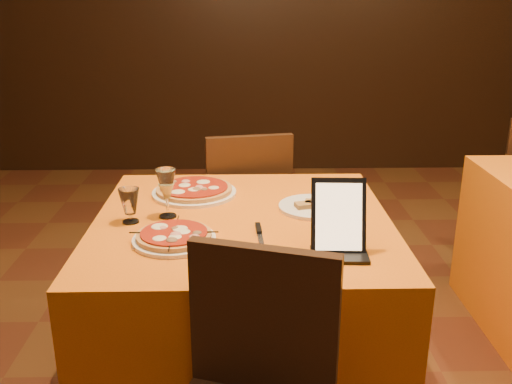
{
  "coord_description": "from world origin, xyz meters",
  "views": [
    {
      "loc": [
        -0.47,
        -1.62,
        1.54
      ],
      "look_at": [
        -0.43,
        0.34,
        0.86
      ],
      "focal_mm": 40.0,
      "sensor_mm": 36.0,
      "label": 1
    }
  ],
  "objects_px": {
    "pizza_near": "(174,237)",
    "chair_main_far": "(243,212)",
    "water_glass": "(130,206)",
    "tablet": "(338,216)",
    "main_table": "(243,306)",
    "pizza_far": "(194,191)",
    "wine_glass": "(167,193)"
  },
  "relations": [
    {
      "from": "pizza_near",
      "to": "chair_main_far",
      "type": "bearing_deg",
      "value": 77.55
    },
    {
      "from": "chair_main_far",
      "to": "water_glass",
      "type": "height_order",
      "value": "chair_main_far"
    },
    {
      "from": "water_glass",
      "to": "tablet",
      "type": "bearing_deg",
      "value": -19.6
    },
    {
      "from": "pizza_near",
      "to": "water_glass",
      "type": "xyz_separation_m",
      "value": [
        -0.18,
        0.18,
        0.05
      ]
    },
    {
      "from": "main_table",
      "to": "tablet",
      "type": "distance_m",
      "value": 0.65
    },
    {
      "from": "pizza_far",
      "to": "wine_glass",
      "type": "xyz_separation_m",
      "value": [
        -0.08,
        -0.25,
        0.08
      ]
    },
    {
      "from": "chair_main_far",
      "to": "pizza_near",
      "type": "distance_m",
      "value": 1.11
    },
    {
      "from": "chair_main_far",
      "to": "pizza_far",
      "type": "height_order",
      "value": "chair_main_far"
    },
    {
      "from": "main_table",
      "to": "pizza_far",
      "type": "relative_size",
      "value": 3.14
    },
    {
      "from": "water_glass",
      "to": "main_table",
      "type": "bearing_deg",
      "value": 4.51
    },
    {
      "from": "chair_main_far",
      "to": "wine_glass",
      "type": "xyz_separation_m",
      "value": [
        -0.28,
        -0.82,
        0.39
      ]
    },
    {
      "from": "pizza_near",
      "to": "tablet",
      "type": "height_order",
      "value": "tablet"
    },
    {
      "from": "pizza_near",
      "to": "water_glass",
      "type": "height_order",
      "value": "water_glass"
    },
    {
      "from": "main_table",
      "to": "tablet",
      "type": "bearing_deg",
      "value": -43.02
    },
    {
      "from": "chair_main_far",
      "to": "pizza_far",
      "type": "relative_size",
      "value": 2.59
    },
    {
      "from": "pizza_near",
      "to": "tablet",
      "type": "xyz_separation_m",
      "value": [
        0.54,
        -0.08,
        0.1
      ]
    },
    {
      "from": "pizza_near",
      "to": "water_glass",
      "type": "relative_size",
      "value": 2.17
    },
    {
      "from": "chair_main_far",
      "to": "tablet",
      "type": "relative_size",
      "value": 3.73
    },
    {
      "from": "pizza_far",
      "to": "wine_glass",
      "type": "distance_m",
      "value": 0.28
    },
    {
      "from": "chair_main_far",
      "to": "water_glass",
      "type": "xyz_separation_m",
      "value": [
        -0.41,
        -0.87,
        0.36
      ]
    },
    {
      "from": "pizza_near",
      "to": "wine_glass",
      "type": "xyz_separation_m",
      "value": [
        -0.05,
        0.23,
        0.08
      ]
    },
    {
      "from": "pizza_far",
      "to": "water_glass",
      "type": "distance_m",
      "value": 0.37
    },
    {
      "from": "water_glass",
      "to": "tablet",
      "type": "xyz_separation_m",
      "value": [
        0.72,
        -0.26,
        0.06
      ]
    },
    {
      "from": "chair_main_far",
      "to": "main_table",
      "type": "bearing_deg",
      "value": 79.69
    },
    {
      "from": "wine_glass",
      "to": "pizza_near",
      "type": "bearing_deg",
      "value": -77.71
    },
    {
      "from": "main_table",
      "to": "tablet",
      "type": "relative_size",
      "value": 4.51
    },
    {
      "from": "chair_main_far",
      "to": "water_glass",
      "type": "distance_m",
      "value": 1.02
    },
    {
      "from": "pizza_far",
      "to": "tablet",
      "type": "bearing_deg",
      "value": -47.76
    },
    {
      "from": "pizza_far",
      "to": "water_glass",
      "type": "height_order",
      "value": "water_glass"
    },
    {
      "from": "main_table",
      "to": "tablet",
      "type": "height_order",
      "value": "tablet"
    },
    {
      "from": "main_table",
      "to": "pizza_far",
      "type": "bearing_deg",
      "value": 126.37
    },
    {
      "from": "tablet",
      "to": "wine_glass",
      "type": "bearing_deg",
      "value": 155.15
    }
  ]
}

